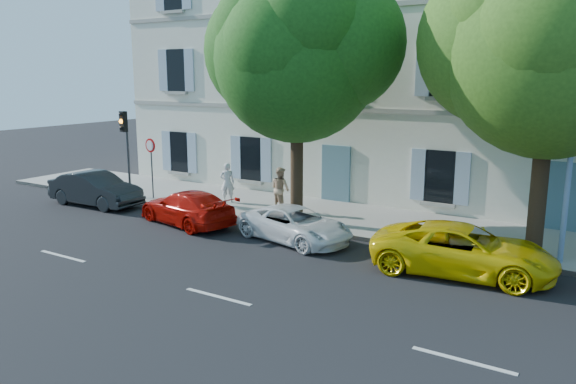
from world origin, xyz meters
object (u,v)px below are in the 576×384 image
Objects in this scene: car_dark_sedan at (96,189)px; tree_left at (297,60)px; car_red_coupe at (187,207)px; tree_right at (552,52)px; car_yellow_supercar at (463,250)px; pedestrian_a at (227,182)px; car_white_coupe at (295,225)px; pedestrian_b at (280,189)px; road_sign at (151,155)px; traffic_light at (125,135)px; street_lamp at (575,109)px.

car_dark_sedan is 0.48× the size of tree_left.
car_red_coupe is 12.86m from tree_right.
pedestrian_a is at bearing 67.18° from car_yellow_supercar.
car_white_coupe is 2.45× the size of pedestrian_a.
car_dark_sedan is at bearing -79.60° from car_red_coupe.
road_sign is at bearing 26.79° from pedestrian_b.
tree_left is 5.20m from pedestrian_b.
road_sign is (-8.32, 1.84, 1.45)m from car_white_coupe.
car_white_coupe is 8.65m from road_sign.
pedestrian_a is at bearing 175.35° from tree_right.
traffic_light is at bearing 28.49° from pedestrian_b.
traffic_light is at bearing -177.83° from tree_left.
traffic_light is 0.49× the size of street_lamp.
car_white_coupe is 1.57× the size of road_sign.
car_yellow_supercar reaches higher than car_red_coupe.
car_white_coupe is at bearing -164.25° from tree_right.
car_dark_sedan is 1.65× the size of road_sign.
traffic_light is (0.38, 1.43, 2.14)m from car_dark_sedan.
road_sign is (1.45, 1.83, 1.31)m from car_dark_sedan.
pedestrian_b is at bearing 145.97° from pedestrian_a.
traffic_light is at bearing -95.77° from car_red_coupe.
traffic_light is 1.44× the size of road_sign.
pedestrian_b is at bearing 11.44° from traffic_light.
pedestrian_b is at bearing 62.60° from car_yellow_supercar.
traffic_light reaches higher than car_red_coupe.
tree_left is 8.86m from street_lamp.
street_lamp reaches higher than car_yellow_supercar.
car_dark_sedan is 10.34m from tree_left.
street_lamp is at bearing -0.82° from tree_left.
street_lamp is at bearing -86.08° from car_dark_sedan.
car_white_coupe is 8.83m from street_lamp.
tree_right is at bearing 0.48° from road_sign.
pedestrian_b is at bearing 173.14° from street_lamp.
street_lamp is at bearing 142.17° from pedestrian_a.
car_white_coupe is 9.77m from traffic_light.
car_white_coupe is at bearing -60.36° from tree_left.
car_dark_sedan is 17.69m from tree_right.
car_yellow_supercar is at bearing -8.49° from road_sign.
tree_left is at bearing -0.63° from road_sign.
pedestrian_a is (-10.62, 3.18, 0.29)m from car_yellow_supercar.
traffic_light is at bearing -159.61° from road_sign.
car_white_coupe is at bearing 147.17° from pedestrian_b.
tree_right is (16.77, 1.96, 5.29)m from car_dark_sedan.
tree_right is at bearing -40.01° from car_yellow_supercar.
street_lamp reaches higher than car_dark_sedan.
pedestrian_b reaches higher than car_dark_sedan.
traffic_light reaches higher than car_white_coupe.
car_red_coupe is at bearing -94.11° from car_dark_sedan.
pedestrian_a is (-0.62, 3.19, 0.35)m from car_red_coupe.
street_lamp is (8.74, -0.12, -1.41)m from tree_left.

